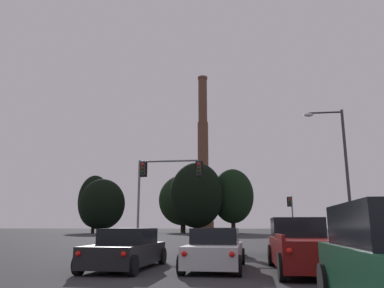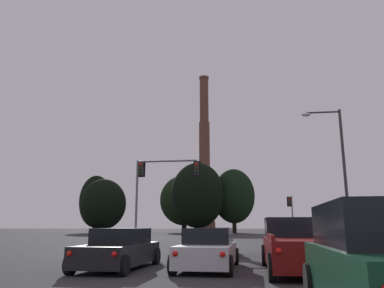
# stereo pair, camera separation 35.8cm
# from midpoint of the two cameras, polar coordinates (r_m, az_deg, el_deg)

# --- Properties ---
(pickup_truck_right_lane_front) EXTENTS (2.34, 5.56, 1.82)m
(pickup_truck_right_lane_front) POSITION_cam_midpoint_polar(r_m,az_deg,el_deg) (20.73, 14.76, -13.97)
(pickup_truck_right_lane_front) COLOR black
(pickup_truck_right_lane_front) RESTS_ON ground_plane
(sedan_center_lane_second) EXTENTS (2.11, 4.75, 1.43)m
(sedan_center_lane_second) POSITION_cam_midpoint_polar(r_m,az_deg,el_deg) (14.03, 2.85, -15.80)
(sedan_center_lane_second) COLOR silver
(sedan_center_lane_second) RESTS_ON ground_plane
(sedan_center_lane_front) EXTENTS (2.18, 4.77, 1.43)m
(sedan_center_lane_front) POSITION_cam_midpoint_polar(r_m,az_deg,el_deg) (20.88, 3.79, -14.70)
(sedan_center_lane_front) COLOR #232328
(sedan_center_lane_front) RESTS_ON ground_plane
(pickup_truck_right_lane_second) EXTENTS (2.21, 5.52, 1.82)m
(pickup_truck_right_lane_second) POSITION_cam_midpoint_polar(r_m,az_deg,el_deg) (13.71, 15.91, -14.87)
(pickup_truck_right_lane_second) COLOR maroon
(pickup_truck_right_lane_second) RESTS_ON ground_plane
(sedan_left_lane_second) EXTENTS (2.12, 4.75, 1.43)m
(sedan_left_lane_second) POSITION_cam_midpoint_polar(r_m,az_deg,el_deg) (14.29, -10.66, -15.55)
(sedan_left_lane_second) COLOR black
(sedan_left_lane_second) RESTS_ON ground_plane
(traffic_light_far_right) EXTENTS (0.78, 0.50, 5.25)m
(traffic_light_far_right) POSITION_cam_midpoint_polar(r_m,az_deg,el_deg) (49.17, 14.67, -9.79)
(traffic_light_far_right) COLOR slate
(traffic_light_far_right) RESTS_ON ground_plane
(traffic_light_overhead_left) EXTENTS (5.19, 0.50, 6.58)m
(traffic_light_overhead_left) POSITION_cam_midpoint_polar(r_m,az_deg,el_deg) (29.20, -5.35, -5.48)
(traffic_light_overhead_left) COLOR slate
(traffic_light_overhead_left) RESTS_ON ground_plane
(street_lamp) EXTENTS (2.65, 0.36, 9.38)m
(street_lamp) POSITION_cam_midpoint_polar(r_m,az_deg,el_deg) (26.97, 21.38, -2.78)
(street_lamp) COLOR #38383A
(street_lamp) RESTS_ON ground_plane
(smokestack) EXTENTS (6.60, 6.60, 52.14)m
(smokestack) POSITION_cam_midpoint_polar(r_m,az_deg,el_deg) (123.01, 1.62, -3.62)
(smokestack) COLOR #523427
(smokestack) RESTS_ON ground_plane
(treeline_far_left) EXTENTS (7.73, 6.96, 13.60)m
(treeline_far_left) POSITION_cam_midpoint_polar(r_m,az_deg,el_deg) (93.25, -14.77, -8.42)
(treeline_far_left) COLOR black
(treeline_far_left) RESTS_ON ground_plane
(treeline_right_mid) EXTENTS (10.09, 9.08, 11.96)m
(treeline_right_mid) POSITION_cam_midpoint_polar(r_m,az_deg,el_deg) (86.38, -13.65, -8.89)
(treeline_right_mid) COLOR black
(treeline_right_mid) RESTS_ON ground_plane
(treeline_center_left) EXTENTS (9.49, 8.54, 14.50)m
(treeline_center_left) POSITION_cam_midpoint_polar(r_m,az_deg,el_deg) (86.70, 6.10, -7.89)
(treeline_center_left) COLOR black
(treeline_center_left) RESTS_ON ground_plane
(treeline_far_right) EXTENTS (12.11, 10.90, 14.18)m
(treeline_far_right) POSITION_cam_midpoint_polar(r_m,az_deg,el_deg) (93.69, -1.46, -8.52)
(treeline_far_right) COLOR black
(treeline_far_right) RESTS_ON ground_plane
(treeline_center_right) EXTENTS (11.75, 10.57, 15.56)m
(treeline_center_right) POSITION_cam_midpoint_polar(r_m,az_deg,el_deg) (83.53, 0.56, -7.77)
(treeline_center_right) COLOR black
(treeline_center_right) RESTS_ON ground_plane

